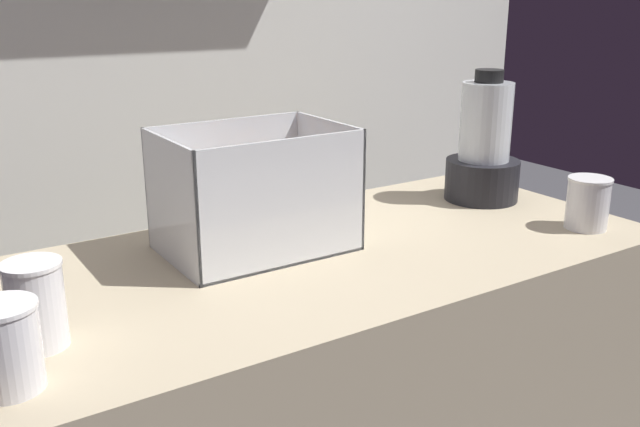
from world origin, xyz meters
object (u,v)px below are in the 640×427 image
at_px(carrot_display_bin, 258,213).
at_px(juice_cup_mango_middle, 587,206).
at_px(juice_cup_orange_far_left, 7,353).
at_px(juice_cup_mango_left, 36,308).
at_px(blender_pitcher, 484,151).

relative_size(carrot_display_bin, juice_cup_mango_middle, 3.13).
xyz_separation_m(carrot_display_bin, juice_cup_orange_far_left, (-0.52, -0.29, -0.02)).
bearing_deg(juice_cup_orange_far_left, juice_cup_mango_left, 59.89).
relative_size(blender_pitcher, juice_cup_orange_far_left, 2.68).
relative_size(blender_pitcher, juice_cup_mango_left, 2.44).
relative_size(carrot_display_bin, blender_pitcher, 1.11).
distance_m(juice_cup_mango_left, juice_cup_mango_middle, 1.12).
height_order(carrot_display_bin, juice_cup_mango_middle, carrot_display_bin).
distance_m(juice_cup_orange_far_left, juice_cup_mango_left, 0.12).
bearing_deg(carrot_display_bin, juice_cup_mango_middle, -23.10).
bearing_deg(juice_cup_mango_middle, blender_pitcher, 95.55).
relative_size(blender_pitcher, juice_cup_mango_middle, 2.81).
xyz_separation_m(carrot_display_bin, juice_cup_mango_middle, (0.66, -0.28, -0.02)).
distance_m(blender_pitcher, juice_cup_orange_far_left, 1.19).
xyz_separation_m(blender_pitcher, juice_cup_mango_left, (-1.09, -0.20, -0.06)).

